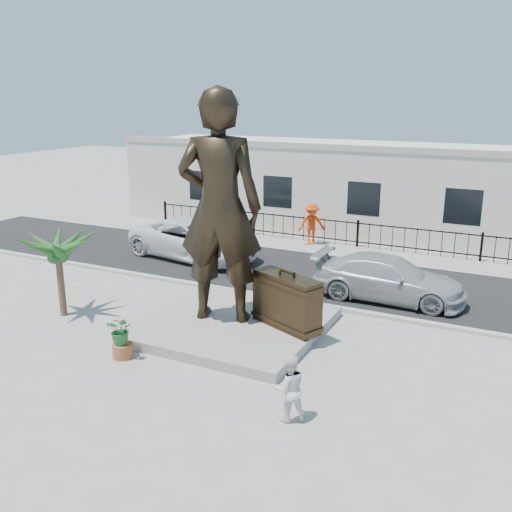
% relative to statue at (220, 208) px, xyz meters
% --- Properties ---
extents(ground, '(100.00, 100.00, 0.00)m').
position_rel_statue_xyz_m(ground, '(0.99, -1.57, -3.77)').
color(ground, '#9E9991').
rests_on(ground, ground).
extents(street, '(40.00, 7.00, 0.01)m').
position_rel_statue_xyz_m(street, '(0.99, 6.43, -3.77)').
color(street, black).
rests_on(street, ground).
extents(curb, '(40.00, 0.25, 0.12)m').
position_rel_statue_xyz_m(curb, '(0.99, 2.93, -3.71)').
color(curb, '#A5A399').
rests_on(curb, ground).
extents(far_sidewalk, '(40.00, 2.50, 0.02)m').
position_rel_statue_xyz_m(far_sidewalk, '(0.99, 10.43, -3.76)').
color(far_sidewalk, '#9E9991').
rests_on(far_sidewalk, ground).
extents(plinth, '(5.20, 5.20, 0.30)m').
position_rel_statue_xyz_m(plinth, '(0.49, -0.07, -3.62)').
color(plinth, gray).
rests_on(plinth, ground).
extents(fence, '(22.00, 0.10, 1.20)m').
position_rel_statue_xyz_m(fence, '(0.99, 11.23, -3.17)').
color(fence, black).
rests_on(fence, ground).
extents(building, '(28.00, 7.00, 4.40)m').
position_rel_statue_xyz_m(building, '(0.99, 15.43, -1.57)').
color(building, silver).
rests_on(building, ground).
extents(statue, '(2.88, 2.27, 6.95)m').
position_rel_statue_xyz_m(statue, '(0.00, 0.00, 0.00)').
color(statue, black).
rests_on(statue, plinth).
extents(suitcase, '(2.37, 1.57, 1.60)m').
position_rel_statue_xyz_m(suitcase, '(2.10, 0.23, -2.67)').
color(suitcase, '#2E2213').
rests_on(suitcase, plinth).
extents(tourist, '(0.96, 0.93, 1.56)m').
position_rel_statue_xyz_m(tourist, '(3.99, -3.97, -2.99)').
color(tourist, white).
rests_on(tourist, ground).
extents(car_white, '(6.45, 3.76, 1.69)m').
position_rel_statue_xyz_m(car_white, '(-4.92, 6.21, -2.92)').
color(car_white, white).
rests_on(car_white, street).
extents(car_silver, '(5.29, 2.17, 1.53)m').
position_rel_statue_xyz_m(car_silver, '(4.06, 4.73, -3.00)').
color(car_silver, '#A7AAAC').
rests_on(car_silver, street).
extents(worker, '(1.49, 1.30, 2.00)m').
position_rel_statue_xyz_m(worker, '(-1.11, 10.64, -2.75)').
color(worker, red).
rests_on(worker, far_sidewalk).
extents(palm_tree, '(1.80, 1.80, 3.20)m').
position_rel_statue_xyz_m(palm_tree, '(-5.11, -1.50, -3.77)').
color(palm_tree, '#1B4A1B').
rests_on(palm_tree, ground).
extents(planter, '(0.56, 0.56, 0.40)m').
position_rel_statue_xyz_m(planter, '(-1.34, -3.12, -3.57)').
color(planter, '#9A5128').
rests_on(planter, ground).
extents(shrub, '(0.83, 0.75, 0.82)m').
position_rel_statue_xyz_m(shrub, '(-1.34, -3.12, -2.96)').
color(shrub, '#1E5F27').
rests_on(shrub, planter).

